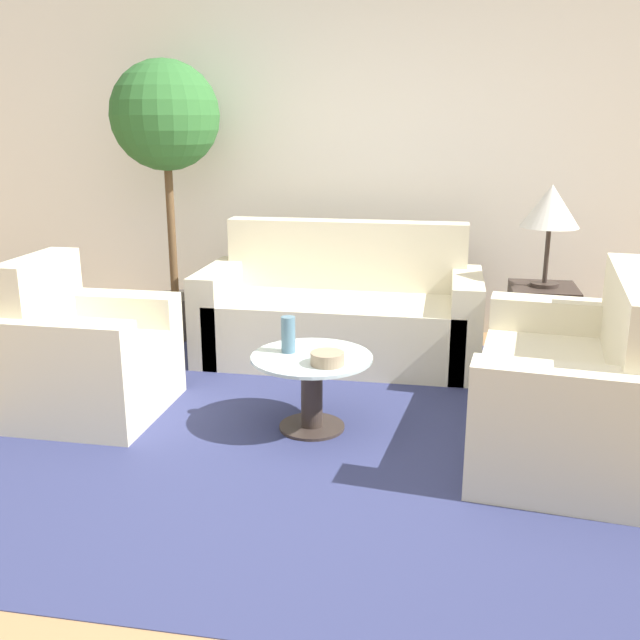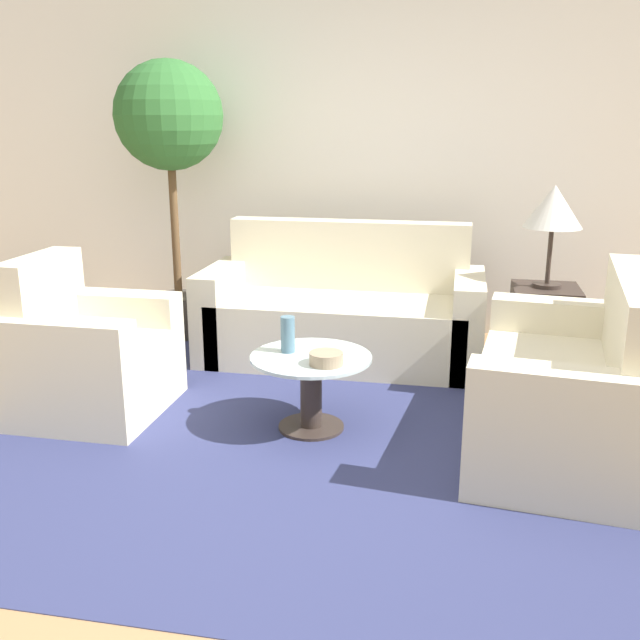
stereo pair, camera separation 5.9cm
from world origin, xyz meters
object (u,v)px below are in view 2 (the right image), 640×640
Objects in this scene: sofa_main at (343,315)px; loveseat at (574,394)px; coffee_table at (311,382)px; armchair at (85,360)px; vase at (288,334)px; table_lamp at (554,209)px; potted_plant at (170,137)px; bowl at (326,358)px.

loveseat is (1.38, -1.25, -0.00)m from sofa_main.
loveseat is 2.33× the size of coffee_table.
armchair is 1.21m from vase.
table_lamp reaches higher than vase.
potted_plant is (-2.69, 0.36, 0.42)m from table_lamp.
table_lamp reaches higher than bowl.
bowl is (1.48, -1.66, -1.06)m from potted_plant.
table_lamp is at bearing -7.62° from potted_plant.
armchair is (-1.29, -1.25, 0.00)m from sofa_main.
loveseat reaches higher than armchair.
coffee_table is 0.29m from vase.
potted_plant reaches higher than armchair.
table_lamp reaches higher than coffee_table.
armchair is 0.44× the size of potted_plant.
armchair is at bearing 174.74° from bowl.
potted_plant is at bearing 131.74° from bowl.
sofa_main reaches higher than bowl.
armchair reaches higher than coffee_table.
sofa_main is 1.39m from bowl.
table_lamp reaches higher than sofa_main.
armchair is at bearing -88.34° from potted_plant.
potted_plant reaches higher than sofa_main.
sofa_main is 1.80m from armchair.
armchair is at bearing 179.62° from coffee_table.
vase is (-1.45, -1.13, -0.58)m from table_lamp.
sofa_main is 9.72× the size of vase.
sofa_main is at bearing -45.69° from armchair.
bowl is at bearing -77.07° from loveseat.
potted_plant is at bearing 2.02° from armchair.
armchair reaches higher than vase.
loveseat is at bearing -1.17° from vase.
table_lamp is at bearing -65.88° from armchair.
loveseat is (2.68, 0.00, -0.00)m from armchair.
sofa_main is at bearing -125.20° from loveseat.
coffee_table is 0.32× the size of potted_plant.
loveseat reaches higher than vase.
bowl is (0.24, -0.16, -0.07)m from vase.
table_lamp is at bearing 41.69° from coffee_table.
table_lamp is (2.64, 1.16, 0.79)m from armchair.
armchair is 1.38× the size of table_lamp.
table_lamp is 2.74m from potted_plant.
coffee_table is 2.40m from potted_plant.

